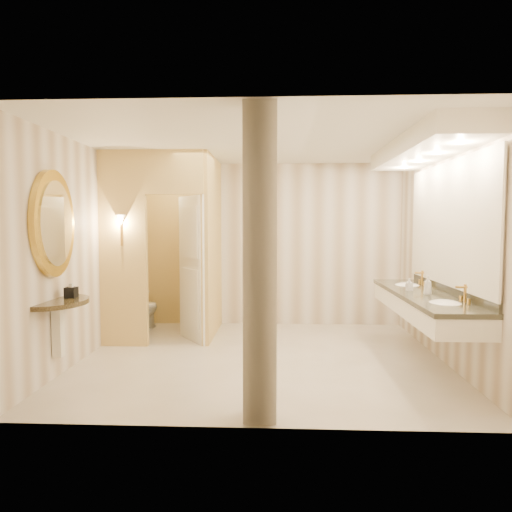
# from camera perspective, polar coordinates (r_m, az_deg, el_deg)

# --- Properties ---
(floor) EXTENTS (4.50, 4.50, 0.00)m
(floor) POSITION_cam_1_polar(r_m,az_deg,el_deg) (5.93, 0.70, -12.60)
(floor) COLOR beige
(floor) RESTS_ON ground
(ceiling) EXTENTS (4.50, 4.50, 0.00)m
(ceiling) POSITION_cam_1_polar(r_m,az_deg,el_deg) (5.77, 0.72, 14.04)
(ceiling) COLOR silver
(ceiling) RESTS_ON wall_back
(wall_back) EXTENTS (4.50, 0.02, 2.70)m
(wall_back) POSITION_cam_1_polar(r_m,az_deg,el_deg) (7.69, 1.21, 1.44)
(wall_back) COLOR beige
(wall_back) RESTS_ON floor
(wall_front) EXTENTS (4.50, 0.02, 2.70)m
(wall_front) POSITION_cam_1_polar(r_m,az_deg,el_deg) (3.70, -0.32, -1.33)
(wall_front) COLOR beige
(wall_front) RESTS_ON floor
(wall_left) EXTENTS (0.02, 4.00, 2.70)m
(wall_left) POSITION_cam_1_polar(r_m,az_deg,el_deg) (6.19, -20.59, 0.56)
(wall_left) COLOR beige
(wall_left) RESTS_ON floor
(wall_right) EXTENTS (0.02, 4.00, 2.70)m
(wall_right) POSITION_cam_1_polar(r_m,az_deg,el_deg) (6.05, 22.52, 0.44)
(wall_right) COLOR beige
(wall_right) RESTS_ON floor
(toilet_closet) EXTENTS (1.50, 1.55, 2.70)m
(toilet_closet) POSITION_cam_1_polar(r_m,az_deg,el_deg) (6.78, -8.62, 1.35)
(toilet_closet) COLOR #E3C577
(toilet_closet) RESTS_ON floor
(wall_sconce) EXTENTS (0.14, 0.14, 0.42)m
(wall_sconce) POSITION_cam_1_polar(r_m,az_deg,el_deg) (6.47, -16.51, 4.18)
(wall_sconce) COLOR #BB8C3B
(wall_sconce) RESTS_ON toilet_closet
(vanity) EXTENTS (0.75, 2.79, 2.09)m
(vanity) POSITION_cam_1_polar(r_m,az_deg,el_deg) (5.78, 20.69, 3.11)
(vanity) COLOR white
(vanity) RESTS_ON floor
(console_shelf) EXTENTS (0.88, 0.88, 1.89)m
(console_shelf) POSITION_cam_1_polar(r_m,az_deg,el_deg) (5.37, -23.95, -0.18)
(console_shelf) COLOR black
(console_shelf) RESTS_ON floor
(pillar) EXTENTS (0.28, 0.28, 2.70)m
(pillar) POSITION_cam_1_polar(r_m,az_deg,el_deg) (3.90, 0.55, -1.06)
(pillar) COLOR white
(pillar) RESTS_ON floor
(tissue_box) EXTENTS (0.12, 0.12, 0.12)m
(tissue_box) POSITION_cam_1_polar(r_m,az_deg,el_deg) (5.49, -22.10, -4.24)
(tissue_box) COLOR black
(tissue_box) RESTS_ON console_shelf
(toilet) EXTENTS (0.47, 0.72, 0.69)m
(toilet) POSITION_cam_1_polar(r_m,az_deg,el_deg) (7.56, -13.94, -6.39)
(toilet) COLOR white
(toilet) RESTS_ON floor
(soap_bottle_a) EXTENTS (0.08, 0.08, 0.15)m
(soap_bottle_a) POSITION_cam_1_polar(r_m,az_deg,el_deg) (5.93, 18.63, -3.41)
(soap_bottle_a) COLOR beige
(soap_bottle_a) RESTS_ON vanity
(soap_bottle_b) EXTENTS (0.13, 0.13, 0.13)m
(soap_bottle_b) POSITION_cam_1_polar(r_m,az_deg,el_deg) (6.16, 18.58, -3.26)
(soap_bottle_b) COLOR silver
(soap_bottle_b) RESTS_ON vanity
(soap_bottle_c) EXTENTS (0.09, 0.09, 0.23)m
(soap_bottle_c) POSITION_cam_1_polar(r_m,az_deg,el_deg) (5.63, 20.68, -3.45)
(soap_bottle_c) COLOR #C6B28C
(soap_bottle_c) RESTS_ON vanity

